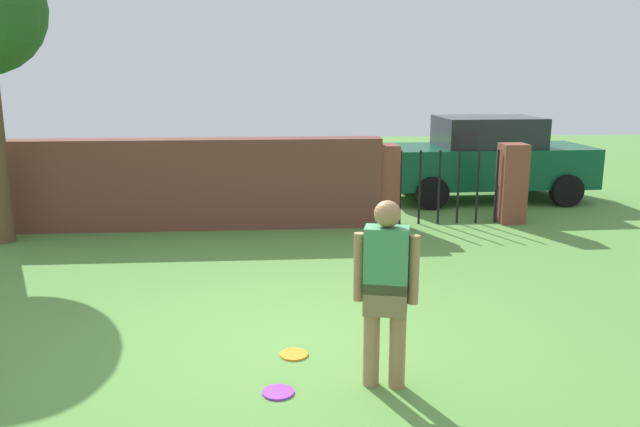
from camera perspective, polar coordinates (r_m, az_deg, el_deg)
ground_plane at (r=6.50m, az=-2.44°, el=-11.36°), size 40.00×40.00×0.00m
brick_wall at (r=11.05m, az=-11.12°, el=2.61°), size 6.33×0.50×1.53m
person at (r=5.35m, az=5.88°, el=-6.45°), size 0.53×0.30×1.62m
fence_gate at (r=11.40m, az=11.41°, el=2.56°), size 2.69×0.44×1.40m
car at (r=13.72m, az=14.60°, el=4.77°), size 4.24×2.01×1.72m
frisbee_orange at (r=6.21m, az=-2.37°, el=-12.44°), size 0.27×0.27×0.02m
frisbee_purple at (r=5.57m, az=-3.75°, el=-15.61°), size 0.27×0.27×0.02m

